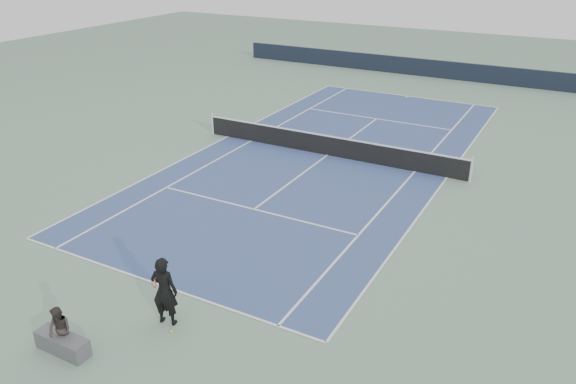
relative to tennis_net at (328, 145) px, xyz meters
The scene contains 7 objects.
ground 0.50m from the tennis_net, ahead, with size 80.00×80.00×0.00m, color slate.
court_surface 0.50m from the tennis_net, ahead, with size 10.97×23.77×0.01m, color #364B80.
tennis_net is the anchor object (origin of this frame).
windscreen_far 17.89m from the tennis_net, 90.00° to the left, with size 30.00×0.25×1.20m, color black.
tennis_player 13.20m from the tennis_net, 83.45° to the right, with size 0.86×0.67×1.94m.
tennis_ball 13.53m from the tennis_net, 82.08° to the right, with size 0.07×0.07×0.07m, color #C6E92F.
spectator_bench 15.19m from the tennis_net, 89.88° to the right, with size 1.44×0.48×1.24m.
Camera 1 is at (9.94, -22.03, 9.15)m, focal length 35.00 mm.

